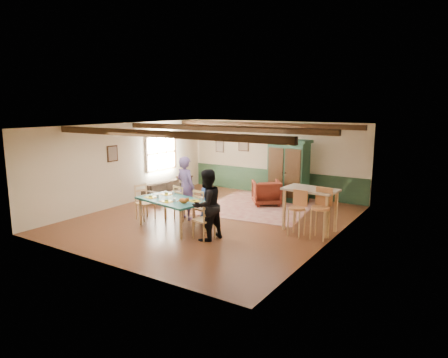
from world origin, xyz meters
The scene contains 35 objects.
floor centered at (0.00, 0.00, 0.00)m, with size 8.00×8.00×0.00m, color #502716.
wall_back centered at (0.00, 4.00, 1.35)m, with size 7.00×0.02×2.70m, color beige.
wall_left centered at (-3.50, 0.00, 1.35)m, with size 0.02×8.00×2.70m, color beige.
wall_right centered at (3.50, 0.00, 1.35)m, with size 0.02×8.00×2.70m, color beige.
ceiling centered at (0.00, 0.00, 2.70)m, with size 7.00×8.00×0.02m, color white.
wainscot_back centered at (0.00, 3.98, 0.45)m, with size 6.95×0.03×0.90m, color #1E3823.
ceiling_beam_front centered at (0.00, -2.30, 2.61)m, with size 6.95×0.16×0.16m, color black.
ceiling_beam_mid centered at (0.00, 0.40, 2.61)m, with size 6.95×0.16×0.16m, color black.
ceiling_beam_back centered at (0.00, 3.00, 2.61)m, with size 6.95×0.16×0.16m, color black.
window_left centered at (-3.47, 1.70, 1.55)m, with size 0.06×1.60×1.30m, color white, non-canonical shape.
picture_left_wall centered at (-3.47, -0.60, 1.75)m, with size 0.04×0.42×0.52m, color gray, non-canonical shape.
picture_back_a centered at (-1.30, 3.97, 1.80)m, with size 0.45×0.04×0.55m, color gray, non-canonical shape.
picture_back_b centered at (-2.40, 3.97, 1.65)m, with size 0.38×0.04×0.48m, color gray, non-canonical shape.
dining_table centered at (-0.40, -1.35, 0.40)m, with size 1.92×1.07×0.80m, color #1D5E5B, non-canonical shape.
dining_chair_far_left centered at (-0.68, -0.51, 0.51)m, with size 0.45×0.47×1.01m, color tan, non-canonical shape.
dining_chair_far_right centered at (0.16, -0.67, 0.51)m, with size 0.45×0.47×1.01m, color tan, non-canonical shape.
dining_chair_end_left centered at (-1.61, -1.12, 0.51)m, with size 0.45×0.47×1.01m, color tan, non-canonical shape.
dining_chair_end_right centered at (0.80, -1.57, 0.51)m, with size 0.45×0.47×1.01m, color tan, non-canonical shape.
person_man centered at (-0.66, -0.43, 0.92)m, with size 0.67×0.44×1.84m, color #634E87.
person_woman centered at (0.91, -1.59, 0.88)m, with size 0.85×0.67×1.76m, color black.
person_child centered at (0.17, -0.59, 0.54)m, with size 0.52×0.34×1.07m, color #254897.
cat centered at (0.15, -1.56, 0.90)m, with size 0.38×0.15×0.19m, color orange, non-canonical shape.
place_setting_near_left centered at (-1.03, -1.50, 0.85)m, with size 0.43×0.32×0.11m, color yellow, non-canonical shape.
place_setting_near_center centered at (-0.35, -1.63, 0.85)m, with size 0.43×0.32×0.11m, color yellow, non-canonical shape.
place_setting_far_left centered at (-0.93, -0.98, 0.85)m, with size 0.43×0.32×0.11m, color yellow, non-canonical shape.
place_setting_far_right centered at (0.22, -1.19, 0.85)m, with size 0.43×0.32×0.11m, color yellow, non-canonical shape.
area_rug centered at (0.44, 2.11, 0.01)m, with size 3.19×3.79×0.01m, color #C9AD91.
armoire centered at (0.91, 3.22, 1.07)m, with size 1.51×0.60×2.14m, color #153525.
armchair centered at (0.53, 2.36, 0.41)m, with size 0.88×0.90×0.82m, color #44130D.
sofa centered at (-2.81, 1.29, 0.29)m, with size 1.97×0.77×0.57m, color #3C3126.
end_table centered at (-3.11, 2.58, 0.29)m, with size 0.48×0.48×0.59m, color black, non-canonical shape.
table_lamp centered at (-3.11, 2.58, 0.85)m, with size 0.30×0.30×0.54m, color #CCBB84, non-canonical shape.
counter_table centered at (2.76, 0.46, 0.57)m, with size 1.36×0.80×1.14m, color beige, non-canonical shape.
bar_stool_left centered at (2.63, -0.12, 0.58)m, with size 0.41×0.45×1.15m, color #CD854F, non-canonical shape.
bar_stool_right centered at (3.22, -0.04, 0.64)m, with size 0.45×0.49×1.27m, color #CD854F, non-canonical shape.
Camera 1 is at (6.38, -9.28, 3.27)m, focal length 32.00 mm.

